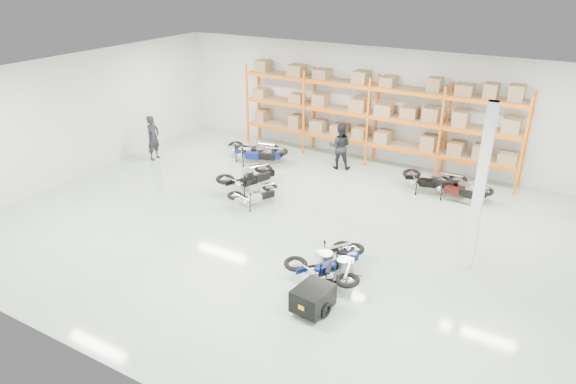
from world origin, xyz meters
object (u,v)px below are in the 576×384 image
Objects in this scene: trailer at (313,298)px; moto_back_b at (252,146)px; moto_back_a at (259,150)px; moto_back_c at (434,176)px; person_left at (153,138)px; moto_black_far_left at (248,173)px; moto_touring_right at (342,260)px; moto_blue_centre at (325,257)px; moto_back_d at (461,185)px; moto_silver_left at (256,191)px; person_back at (340,146)px.

moto_back_b reaches higher than trailer.
moto_back_c reaches higher than moto_back_a.
person_left is (-10.86, -2.44, 0.33)m from moto_back_c.
person_left reaches higher than moto_back_a.
moto_black_far_left is 1.11× the size of moto_touring_right.
moto_blue_centre reaches higher than moto_back_d.
moto_black_far_left is at bearing -17.72° from moto_silver_left.
moto_touring_right is 9.17m from moto_back_b.
moto_back_b is (-6.40, 6.19, 0.01)m from moto_blue_centre.
moto_back_c is at bearing -131.01° from moto_black_far_left.
moto_back_a is 1.05× the size of person_back.
person_left is at bearing 92.07° from moto_back_c.
person_left is at bearing 157.50° from trailer.
person_back reaches higher than trailer.
person_back is (1.04, 4.41, 0.43)m from moto_silver_left.
person_back is at bearing 89.43° from moto_back_d.
moto_touring_right is 8.58m from moto_back_a.
moto_blue_centre is 8.91m from moto_back_b.
moto_back_b is at bearing 120.14° from moto_touring_right.
moto_blue_centre is 10.76m from person_left.
moto_touring_right is at bearing 167.32° from moto_black_far_left.
moto_silver_left is 1.34m from moto_black_far_left.
moto_blue_centre reaches higher than moto_silver_left.
moto_back_d is at bearing 58.56° from moto_touring_right.
moto_back_b reaches higher than moto_blue_centre.
moto_touring_right is at bearing 177.32° from moto_silver_left.
moto_back_c reaches higher than trailer.
moto_back_c is 1.05× the size of person_left.
moto_silver_left is 6.20m from person_left.
moto_back_d is at bearing 153.27° from person_back.
person_left is at bearing 6.12° from moto_blue_centre.
moto_back_c is 1.06× the size of person_back.
moto_touring_right is 1.02× the size of moto_back_d.
moto_back_b is 3.66m from person_back.
trailer is at bearing 91.58° from person_back.
moto_back_a is (-5.85, 5.92, 0.03)m from moto_blue_centre.
moto_back_c is (5.80, 3.04, -0.02)m from moto_black_far_left.
moto_back_c reaches higher than moto_touring_right.
moto_back_a is at bearing 85.69° from moto_back_c.
moto_back_b is at bearing 45.95° from moto_back_a.
moto_back_c is (7.37, 0.48, 0.02)m from moto_back_b.
person_left is 1.00× the size of person_back.
moto_black_far_left is 1.26× the size of trailer.
trailer is 0.82× the size of moto_back_a.
moto_back_d reaches higher than moto_silver_left.
moto_touring_right is 0.93× the size of moto_back_a.
trailer is 0.82× the size of moto_back_c.
moto_silver_left is 0.87× the size of person_back.
moto_blue_centre is at bearing 112.53° from trailer.
trailer is 0.87× the size of person_back.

